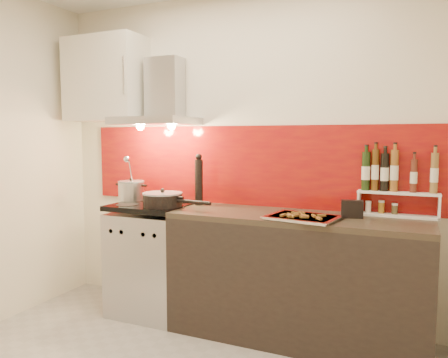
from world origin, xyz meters
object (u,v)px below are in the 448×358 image
at_px(saute_pan, 163,199).
at_px(pepper_mill, 199,180).
at_px(stock_pot, 131,190).
at_px(range_stove, 154,259).
at_px(baking_tray, 303,217).
at_px(counter, 296,277).

bearing_deg(saute_pan, pepper_mill, 52.01).
bearing_deg(stock_pot, saute_pan, -23.78).
xyz_separation_m(range_stove, baking_tray, (1.28, -0.14, 0.47)).
xyz_separation_m(counter, saute_pan, (-1.04, -0.11, 0.51)).
height_order(stock_pot, baking_tray, stock_pot).
bearing_deg(saute_pan, stock_pot, 156.22).
height_order(range_stove, pepper_mill, pepper_mill).
distance_m(counter, stock_pot, 1.58).
height_order(counter, stock_pot, stock_pot).
xyz_separation_m(counter, pepper_mill, (-0.85, 0.13, 0.65)).
height_order(counter, pepper_mill, pepper_mill).
relative_size(stock_pot, saute_pan, 0.37).
bearing_deg(baking_tray, counter, 117.37).
height_order(counter, baking_tray, baking_tray).
bearing_deg(pepper_mill, baking_tray, -16.83).
relative_size(stock_pot, pepper_mill, 0.54).
bearing_deg(stock_pot, baking_tray, -8.52).
relative_size(range_stove, stock_pot, 4.06).
bearing_deg(range_stove, saute_pan, -32.49).
bearing_deg(saute_pan, range_stove, 147.51).
bearing_deg(pepper_mill, stock_pot, -175.73).
bearing_deg(counter, baking_tray, -62.63).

